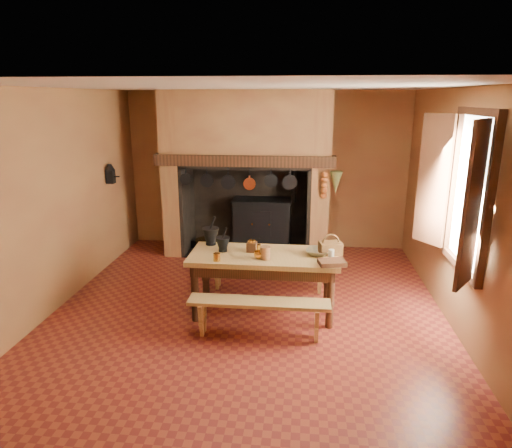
{
  "coord_description": "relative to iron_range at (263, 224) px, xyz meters",
  "views": [
    {
      "loc": [
        0.67,
        -5.42,
        2.69
      ],
      "look_at": [
        0.07,
        0.3,
        1.08
      ],
      "focal_mm": 32.0,
      "sensor_mm": 36.0,
      "label": 1
    }
  ],
  "objects": [
    {
      "name": "floor",
      "position": [
        0.04,
        -2.45,
        -0.48
      ],
      "size": [
        5.5,
        5.5,
        0.0
      ],
      "primitive_type": "plane",
      "color": "maroon",
      "rests_on": "ground"
    },
    {
      "name": "ceiling",
      "position": [
        0.04,
        -2.45,
        2.32
      ],
      "size": [
        5.5,
        5.5,
        0.0
      ],
      "primitive_type": "plane",
      "rotation": [
        3.14,
        0.0,
        0.0
      ],
      "color": "silver",
      "rests_on": "back_wall"
    },
    {
      "name": "back_wall",
      "position": [
        0.04,
        0.3,
        0.92
      ],
      "size": [
        5.0,
        0.02,
        2.8
      ],
      "primitive_type": "cube",
      "color": "olive",
      "rests_on": "floor"
    },
    {
      "name": "wall_left",
      "position": [
        -2.46,
        -2.45,
        0.92
      ],
      "size": [
        0.02,
        5.5,
        2.8
      ],
      "primitive_type": "cube",
      "color": "olive",
      "rests_on": "floor"
    },
    {
      "name": "wall_right",
      "position": [
        2.54,
        -2.45,
        0.92
      ],
      "size": [
        0.02,
        5.5,
        2.8
      ],
      "primitive_type": "cube",
      "color": "olive",
      "rests_on": "floor"
    },
    {
      "name": "wall_front",
      "position": [
        0.04,
        -5.2,
        0.92
      ],
      "size": [
        5.0,
        0.02,
        2.8
      ],
      "primitive_type": "cube",
      "color": "olive",
      "rests_on": "floor"
    },
    {
      "name": "chimney_breast",
      "position": [
        -0.26,
        -0.14,
        1.33
      ],
      "size": [
        2.95,
        0.96,
        2.8
      ],
      "color": "olive",
      "rests_on": "floor"
    },
    {
      "name": "iron_range",
      "position": [
        0.0,
        0.0,
        0.0
      ],
      "size": [
        1.12,
        0.55,
        1.6
      ],
      "color": "black",
      "rests_on": "floor"
    },
    {
      "name": "hearth_pans",
      "position": [
        -1.01,
        -0.23,
        -0.39
      ],
      "size": [
        0.51,
        0.62,
        0.2
      ],
      "color": "gold",
      "rests_on": "floor"
    },
    {
      "name": "hanging_pans",
      "position": [
        -0.3,
        -0.64,
        0.88
      ],
      "size": [
        1.92,
        0.29,
        0.27
      ],
      "color": "black",
      "rests_on": "chimney_breast"
    },
    {
      "name": "onion_string",
      "position": [
        1.04,
        -0.66,
        0.85
      ],
      "size": [
        0.12,
        0.1,
        0.46
      ],
      "primitive_type": null,
      "color": "#B15620",
      "rests_on": "chimney_breast"
    },
    {
      "name": "herb_bunch",
      "position": [
        1.22,
        -0.66,
        0.9
      ],
      "size": [
        0.2,
        0.2,
        0.35
      ],
      "primitive_type": "cone",
      "rotation": [
        3.14,
        0.0,
        0.0
      ],
      "color": "brown",
      "rests_on": "chimney_breast"
    },
    {
      "name": "window",
      "position": [
        2.39,
        -2.85,
        1.22
      ],
      "size": [
        0.39,
        1.75,
        1.76
      ],
      "color": "white",
      "rests_on": "wall_right"
    },
    {
      "name": "wall_coffee_mill",
      "position": [
        -2.38,
        -0.9,
        1.03
      ],
      "size": [
        0.23,
        0.16,
        0.31
      ],
      "color": "black",
      "rests_on": "wall_left"
    },
    {
      "name": "work_table",
      "position": [
        0.25,
        -2.52,
        0.19
      ],
      "size": [
        1.84,
        0.82,
        0.8
      ],
      "color": "tan",
      "rests_on": "floor"
    },
    {
      "name": "bench_front",
      "position": [
        0.25,
        -3.15,
        -0.14
      ],
      "size": [
        1.62,
        0.28,
        0.46
      ],
      "color": "tan",
      "rests_on": "floor"
    },
    {
      "name": "bench_back",
      "position": [
        0.25,
        -1.8,
        -0.1
      ],
      "size": [
        1.8,
        0.32,
        0.51
      ],
      "color": "tan",
      "rests_on": "floor"
    },
    {
      "name": "mortar_large",
      "position": [
        -0.48,
        -2.23,
        0.44
      ],
      "size": [
        0.23,
        0.23,
        0.39
      ],
      "rotation": [
        0.0,
        0.0,
        0.27
      ],
      "color": "black",
      "rests_on": "work_table"
    },
    {
      "name": "mortar_small",
      "position": [
        -0.28,
        -2.48,
        0.42
      ],
      "size": [
        0.19,
        0.19,
        0.31
      ],
      "rotation": [
        0.0,
        0.0,
        -0.05
      ],
      "color": "black",
      "rests_on": "work_table"
    },
    {
      "name": "coffee_grinder",
      "position": [
        0.09,
        -2.45,
        0.39
      ],
      "size": [
        0.17,
        0.13,
        0.19
      ],
      "rotation": [
        0.0,
        0.0,
        -0.07
      ],
      "color": "#3C1E13",
      "rests_on": "work_table"
    },
    {
      "name": "brass_mug_a",
      "position": [
        -0.29,
        -2.83,
        0.36
      ],
      "size": [
        0.1,
        0.1,
        0.1
      ],
      "primitive_type": "cylinder",
      "rotation": [
        0.0,
        0.0,
        0.25
      ],
      "color": "gold",
      "rests_on": "work_table"
    },
    {
      "name": "brass_mug_b",
      "position": [
        0.16,
        -2.41,
        0.36
      ],
      "size": [
        0.09,
        0.09,
        0.08
      ],
      "primitive_type": "cylinder",
      "rotation": [
        0.0,
        0.0,
        -0.22
      ],
      "color": "gold",
      "rests_on": "work_table"
    },
    {
      "name": "mixing_bowl",
      "position": [
        0.92,
        -2.48,
        0.35
      ],
      "size": [
        0.36,
        0.36,
        0.07
      ],
      "primitive_type": "imported",
      "rotation": [
        0.0,
        0.0,
        -0.22
      ],
      "color": "#AFAB86",
      "rests_on": "work_table"
    },
    {
      "name": "stoneware_crock",
      "position": [
        0.28,
        -2.7,
        0.39
      ],
      "size": [
        0.15,
        0.15,
        0.16
      ],
      "primitive_type": "cylinder",
      "rotation": [
        0.0,
        0.0,
        -0.25
      ],
      "color": "#55351F",
      "rests_on": "work_table"
    },
    {
      "name": "glass_jar",
      "position": [
        1.07,
        -2.63,
        0.38
      ],
      "size": [
        0.07,
        0.07,
        0.12
      ],
      "primitive_type": "cylinder",
      "rotation": [
        0.0,
        0.0,
        0.01
      ],
      "color": "beige",
      "rests_on": "work_table"
    },
    {
      "name": "wicker_basket",
      "position": [
        1.07,
        -2.44,
        0.4
      ],
      "size": [
        0.31,
        0.25,
        0.26
      ],
      "rotation": [
        0.0,
        0.0,
        0.22
      ],
      "color": "#492F15",
      "rests_on": "work_table"
    },
    {
      "name": "wooden_tray",
      "position": [
        1.07,
        -2.81,
        0.34
      ],
      "size": [
        0.35,
        0.28,
        0.05
      ],
      "primitive_type": "cube",
      "rotation": [
        0.0,
        0.0,
        0.22
      ],
      "color": "#3C1E13",
      "rests_on": "work_table"
    },
    {
      "name": "brass_cup",
      "position": [
        0.2,
        -2.7,
        0.36
      ],
      "size": [
        0.14,
        0.14,
        0.09
      ],
      "primitive_type": "imported",
      "rotation": [
        0.0,
        0.0,
        0.24
      ],
      "color": "gold",
      "rests_on": "work_table"
    }
  ]
}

